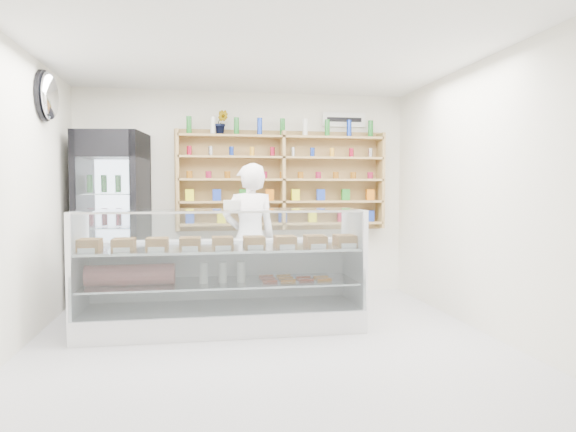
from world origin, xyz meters
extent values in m
plane|color=silver|center=(0.00, 0.00, 0.00)|extent=(5.00, 5.00, 0.00)
plane|color=white|center=(0.00, 0.00, 2.80)|extent=(5.00, 5.00, 0.00)
plane|color=white|center=(0.00, 2.50, 1.40)|extent=(4.50, 0.00, 4.50)
plane|color=white|center=(0.00, -2.50, 1.40)|extent=(4.50, 0.00, 4.50)
plane|color=white|center=(-2.25, 0.00, 1.40)|extent=(0.00, 5.00, 5.00)
plane|color=white|center=(2.25, 0.00, 1.40)|extent=(0.00, 5.00, 5.00)
cube|color=white|center=(-0.39, 0.77, 0.12)|extent=(2.90, 0.82, 0.24)
cube|color=white|center=(-0.39, 1.15, 0.55)|extent=(2.90, 0.05, 0.61)
cube|color=silver|center=(-0.39, 0.77, 0.49)|extent=(2.79, 0.72, 0.02)
cube|color=silver|center=(-0.39, 0.77, 0.85)|extent=(2.84, 0.76, 0.02)
cube|color=silver|center=(-0.39, 0.37, 0.75)|extent=(2.84, 0.12, 1.01)
cube|color=silver|center=(-0.39, 0.72, 1.26)|extent=(2.84, 0.58, 0.01)
imported|color=white|center=(-0.03, 1.48, 0.89)|extent=(0.71, 0.53, 1.77)
cube|color=black|center=(-1.70, 2.14, 1.09)|extent=(0.89, 0.87, 2.18)
cube|color=#2E0538|center=(-1.65, 1.78, 2.02)|extent=(0.77, 0.14, 0.31)
cube|color=silver|center=(-1.64, 1.77, 0.99)|extent=(0.65, 0.10, 1.72)
cube|color=#A78E4F|center=(-0.90, 2.34, 1.59)|extent=(0.04, 0.28, 1.33)
cube|color=#A78E4F|center=(0.50, 2.34, 1.59)|extent=(0.04, 0.28, 1.33)
cube|color=#A78E4F|center=(1.90, 2.34, 1.59)|extent=(0.04, 0.28, 1.33)
cube|color=#A78E4F|center=(0.50, 2.34, 1.00)|extent=(2.80, 0.28, 0.03)
cube|color=#A78E4F|center=(0.50, 2.34, 1.30)|extent=(2.80, 0.28, 0.03)
cube|color=#A78E4F|center=(0.50, 2.34, 1.60)|extent=(2.80, 0.28, 0.03)
cube|color=#A78E4F|center=(0.50, 2.34, 1.90)|extent=(2.80, 0.28, 0.03)
cube|color=#A78E4F|center=(0.50, 2.34, 2.18)|extent=(2.80, 0.28, 0.03)
imported|color=#1E6626|center=(-0.33, 2.34, 2.36)|extent=(0.20, 0.17, 0.32)
ellipsoid|color=silver|center=(-2.17, 1.20, 2.45)|extent=(0.15, 0.50, 0.50)
cube|color=white|center=(1.40, 2.47, 2.45)|extent=(0.62, 0.03, 0.20)
camera|label=1|loc=(-0.61, -4.59, 1.47)|focal=32.00mm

